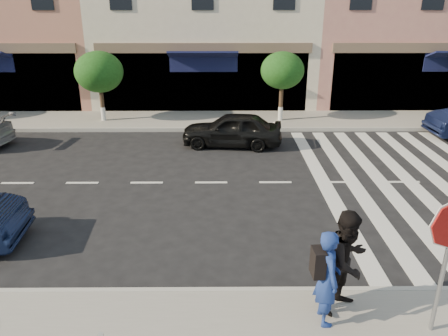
% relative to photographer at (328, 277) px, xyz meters
% --- Properties ---
extents(ground, '(120.00, 120.00, 0.00)m').
position_rel_photographer_xyz_m(ground, '(-2.09, 2.34, -1.02)').
color(ground, black).
rests_on(ground, ground).
extents(sidewalk_far, '(60.00, 3.00, 0.15)m').
position_rel_photographer_xyz_m(sidewalk_far, '(-2.09, 13.34, -0.94)').
color(sidewalk_far, gray).
rests_on(sidewalk_far, ground).
extents(street_tree_wb, '(2.10, 2.10, 3.06)m').
position_rel_photographer_xyz_m(street_tree_wb, '(-7.09, 13.14, 1.29)').
color(street_tree_wb, '#473323').
rests_on(street_tree_wb, sidewalk_far).
extents(street_tree_c, '(1.90, 1.90, 3.04)m').
position_rel_photographer_xyz_m(street_tree_c, '(0.91, 13.14, 1.34)').
color(street_tree_c, '#473323').
rests_on(street_tree_c, sidewalk_far).
extents(photographer, '(0.46, 0.66, 1.74)m').
position_rel_photographer_xyz_m(photographer, '(0.00, 0.00, 0.00)').
color(photographer, navy).
rests_on(photographer, sidewalk_near).
extents(walker, '(1.18, 1.15, 1.91)m').
position_rel_photographer_xyz_m(walker, '(0.41, 0.34, 0.09)').
color(walker, black).
rests_on(walker, sidewalk_near).
extents(car_far_mid, '(3.93, 1.93, 1.29)m').
position_rel_photographer_xyz_m(car_far_mid, '(-1.35, 9.94, -0.37)').
color(car_far_mid, black).
rests_on(car_far_mid, ground).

